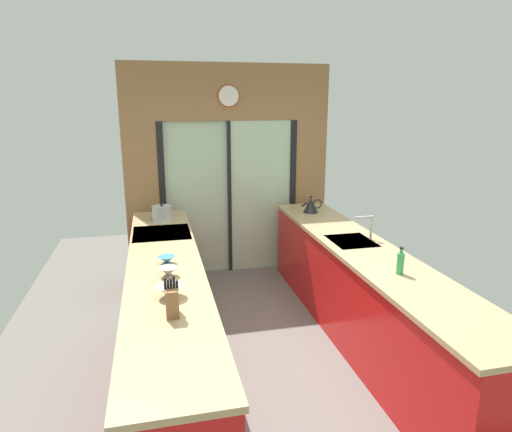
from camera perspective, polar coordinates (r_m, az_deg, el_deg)
ground_plane at (r=4.59m, az=0.72°, el=-14.91°), size 5.04×7.60×0.02m
back_wall_unit at (r=5.80m, az=-3.50°, el=7.37°), size 2.64×0.12×2.70m
left_counter_run at (r=3.85m, az=-11.17°, el=-13.32°), size 0.62×3.80×0.92m
right_counter_run at (r=4.41m, az=13.42°, el=-9.69°), size 0.62×3.80×0.92m
sink_faucet at (r=4.48m, az=14.15°, el=-0.95°), size 0.19×0.02×0.24m
oven_range at (r=4.87m, az=-11.67°, el=-7.34°), size 0.60×0.60×0.92m
mixing_bowl_near at (r=3.19m, az=-10.90°, el=-9.35°), size 0.20×0.20×0.09m
mixing_bowl_mid at (r=3.55m, az=-11.17°, el=-6.96°), size 0.15×0.15×0.07m
mixing_bowl_far at (r=3.82m, az=-11.33°, el=-5.49°), size 0.14×0.14×0.06m
knife_block at (r=2.92m, az=-10.70°, el=-10.62°), size 0.09×0.14×0.26m
stock_pot at (r=5.16m, az=-11.94°, el=0.34°), size 0.22×0.22×0.20m
kettle at (r=5.47m, az=7.03°, el=1.41°), size 0.27×0.18×0.21m
soap_bottle at (r=3.69m, az=17.96°, el=-5.71°), size 0.06×0.06×0.22m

